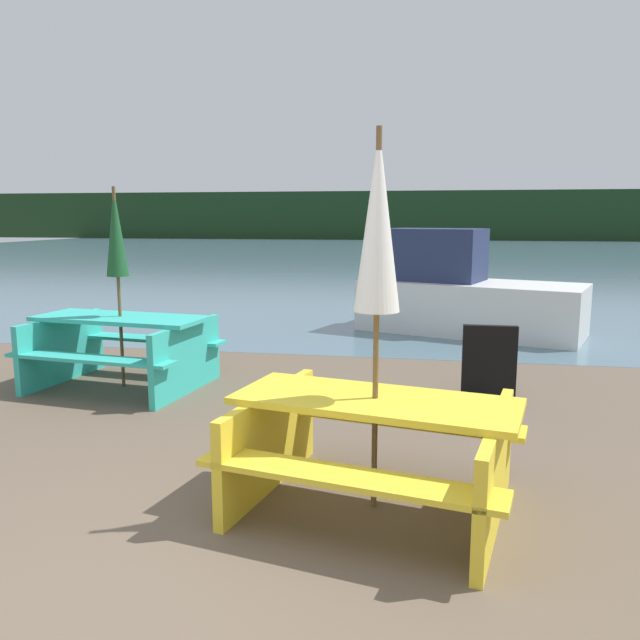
{
  "coord_description": "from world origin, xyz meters",
  "views": [
    {
      "loc": [
        1.37,
        -2.27,
        1.85
      ],
      "look_at": [
        0.31,
        3.67,
        0.85
      ],
      "focal_mm": 35.0,
      "sensor_mm": 36.0,
      "label": 1
    }
  ],
  "objects": [
    {
      "name": "signboard",
      "position": [
        2.0,
        4.23,
        0.38
      ],
      "size": [
        0.55,
        0.08,
        0.75
      ],
      "color": "black",
      "rests_on": "ground_plane"
    },
    {
      "name": "boat",
      "position": [
        1.88,
        8.0,
        0.61
      ],
      "size": [
        3.74,
        2.49,
        1.67
      ],
      "rotation": [
        0.0,
        0.0,
        -0.33
      ],
      "color": "silver",
      "rests_on": "water"
    },
    {
      "name": "picnic_table_teal",
      "position": [
        -1.93,
        3.92,
        0.48
      ],
      "size": [
        2.03,
        1.61,
        0.79
      ],
      "rotation": [
        0.0,
        0.0,
        -0.13
      ],
      "color": "#33B7A8",
      "rests_on": "ground_plane"
    },
    {
      "name": "picnic_table_yellow",
      "position": [
        1.05,
        1.51,
        0.44
      ],
      "size": [
        2.02,
        1.71,
        0.72
      ],
      "rotation": [
        0.0,
        0.0,
        -0.21
      ],
      "color": "yellow",
      "rests_on": "ground_plane"
    },
    {
      "name": "umbrella_darkgreen",
      "position": [
        -1.93,
        3.92,
        1.66
      ],
      "size": [
        0.24,
        0.24,
        2.17
      ],
      "color": "brown",
      "rests_on": "ground_plane"
    },
    {
      "name": "water",
      "position": [
        0.0,
        30.83,
        -0.0
      ],
      "size": [
        60.0,
        50.0,
        0.0
      ],
      "color": "slate",
      "rests_on": "ground_plane"
    },
    {
      "name": "umbrella_white",
      "position": [
        1.05,
        1.51,
        1.8
      ],
      "size": [
        0.28,
        0.28,
        2.38
      ],
      "color": "brown",
      "rests_on": "ground_plane"
    },
    {
      "name": "far_treeline",
      "position": [
        0.0,
        50.83,
        2.0
      ],
      "size": [
        80.0,
        1.6,
        4.0
      ],
      "color": "#193319",
      "rests_on": "water"
    }
  ]
}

